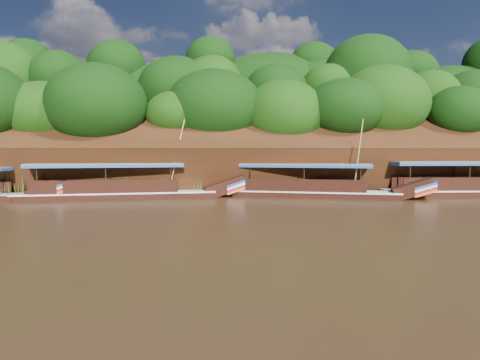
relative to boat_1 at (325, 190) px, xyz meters
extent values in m
plane|color=black|center=(-3.04, -7.83, -0.58)|extent=(160.00, 160.00, 0.00)
cube|color=#32190B|center=(-3.04, 8.17, 2.92)|extent=(120.00, 16.12, 13.64)
cube|color=#32190B|center=(-3.04, 18.17, -0.58)|extent=(120.00, 24.00, 12.00)
ellipsoid|color=#17430B|center=(-9.04, 7.17, 2.92)|extent=(18.00, 8.00, 6.40)
ellipsoid|color=#17430B|center=(-3.04, 15.17, 8.62)|extent=(24.00, 11.00, 8.40)
cube|color=black|center=(11.60, -0.23, -0.58)|extent=(14.11, 2.94, 0.99)
cube|color=silver|center=(11.60, -0.23, -0.10)|extent=(14.11, 3.01, 0.11)
cube|color=brown|center=(10.72, -0.20, 2.06)|extent=(11.08, 3.19, 0.13)
cube|color=#174697|center=(10.72, -0.20, 1.93)|extent=(11.08, 3.19, 0.20)
cube|color=black|center=(-0.71, 0.24, -0.58)|extent=(12.50, 6.06, 0.93)
cube|color=silver|center=(-0.71, 0.24, -0.13)|extent=(12.52, 6.12, 0.10)
cube|color=black|center=(5.91, -1.96, 0.15)|extent=(3.33, 2.54, 1.75)
cube|color=#174697|center=(6.65, -2.20, 0.46)|extent=(2.01, 2.16, 0.64)
cube|color=#AB131D|center=(6.65, -2.20, 0.11)|extent=(2.01, 2.16, 0.64)
cube|color=brown|center=(-1.45, 0.48, 1.92)|extent=(10.05, 5.54, 0.12)
cube|color=#174697|center=(-1.45, 0.48, 1.79)|extent=(10.05, 5.54, 0.19)
cylinder|color=tan|center=(2.04, -1.33, 2.58)|extent=(0.38, 0.99, 5.31)
cube|color=black|center=(-15.33, 0.69, -0.58)|extent=(14.16, 3.85, 0.95)
cube|color=silver|center=(-15.33, 0.69, -0.12)|extent=(14.17, 3.92, 0.11)
cube|color=black|center=(-7.51, 1.56, 0.17)|extent=(3.46, 2.10, 1.88)
cube|color=#174697|center=(-6.64, 1.65, 0.48)|extent=(1.90, 2.00, 0.70)
cube|color=#AB131D|center=(-6.64, 1.65, 0.12)|extent=(1.90, 2.00, 0.70)
cube|color=brown|center=(-16.20, 0.60, 1.98)|extent=(11.18, 3.87, 0.13)
cube|color=#174697|center=(-16.20, 0.60, 1.85)|extent=(11.18, 3.87, 0.19)
cylinder|color=tan|center=(-11.10, 0.95, 2.71)|extent=(1.18, 1.93, 5.24)
cube|color=black|center=(-20.25, 0.00, 0.10)|extent=(2.77, 1.78, 1.61)
cube|color=#174697|center=(-19.56, -0.05, 0.39)|extent=(1.49, 1.75, 0.58)
cube|color=#AB131D|center=(-19.56, -0.05, 0.06)|extent=(1.49, 1.75, 0.58)
cone|color=#2B5C17|center=(-22.96, 1.41, 0.31)|extent=(1.50, 1.50, 1.76)
cone|color=#2B5C17|center=(-15.14, 1.47, 0.29)|extent=(1.50, 1.50, 1.73)
cone|color=#2B5C17|center=(-9.23, 1.73, 0.09)|extent=(1.50, 1.50, 1.33)
cone|color=#2B5C17|center=(-0.97, 1.68, 0.23)|extent=(1.50, 1.50, 1.61)
cone|color=#2B5C17|center=(2.78, 2.08, 0.36)|extent=(1.50, 1.50, 1.87)
cone|color=#2B5C17|center=(9.35, 1.78, 0.26)|extent=(1.50, 1.50, 1.66)
camera|label=1|loc=(-10.01, -34.24, 3.03)|focal=35.00mm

